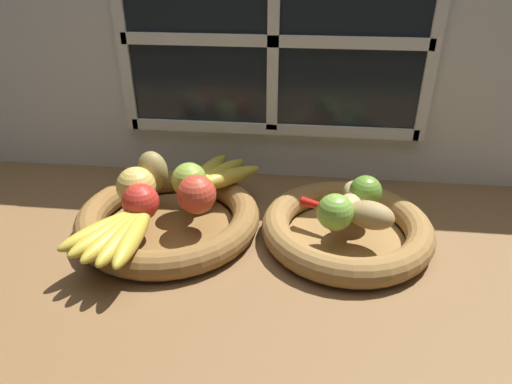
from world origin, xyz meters
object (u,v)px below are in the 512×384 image
object	(u,v)px
potato_back	(359,194)
fruit_bowl_left	(169,218)
potato_large	(349,206)
lime_far	(366,192)
fruit_bowl_right	(346,229)
chili_pepper	(334,210)
potato_small	(371,216)
lime_near	(335,212)
apple_golden_left	(136,186)
pear_brown	(152,171)
apple_red_front	(141,202)
apple_green_back	(189,180)
apple_red_right	(197,194)
banana_bunch_front	(119,233)
banana_bunch_back	(215,175)

from	to	relation	value
potato_back	fruit_bowl_left	bearing A→B (deg)	-172.53
potato_large	lime_far	xyz separation A→B (cm)	(3.21, 4.12, 0.95)
fruit_bowl_right	chili_pepper	size ratio (longest dim) A/B	2.39
fruit_bowl_right	potato_small	size ratio (longest dim) A/B	3.77
potato_small	lime_near	xyz separation A→B (cm)	(-6.15, -0.72, 0.79)
apple_golden_left	pear_brown	bearing A→B (deg)	75.62
apple_red_front	potato_large	size ratio (longest dim) A/B	1.07
apple_green_back	potato_back	bearing A→B (deg)	0.77
potato_back	chili_pepper	xyz separation A→B (cm)	(-4.62, -4.23, -1.18)
lime_far	potato_small	bearing A→B (deg)	-88.51
apple_red_right	banana_bunch_front	bearing A→B (deg)	-135.13
banana_bunch_front	lime_near	size ratio (longest dim) A/B	2.87
potato_large	lime_near	world-z (taller)	lime_near
lime_near	potato_back	bearing A→B (deg)	61.02
apple_green_back	lime_far	distance (cm)	33.37
apple_red_right	fruit_bowl_right	bearing A→B (deg)	2.69
apple_red_right	apple_green_back	world-z (taller)	apple_red_right
banana_bunch_back	lime_near	distance (cm)	27.74
apple_green_back	potato_large	size ratio (longest dim) A/B	1.12
apple_red_right	potato_small	distance (cm)	30.96
potato_back	lime_near	world-z (taller)	lime_near
pear_brown	lime_far	distance (cm)	41.16
apple_red_right	fruit_bowl_left	bearing A→B (deg)	168.07
banana_bunch_front	banana_bunch_back	xyz separation A→B (cm)	(11.83, 22.31, -0.02)
banana_bunch_back	potato_large	bearing A→B (deg)	-21.36
lime_far	chili_pepper	bearing A→B (deg)	-147.15
apple_golden_left	potato_back	world-z (taller)	apple_golden_left
fruit_bowl_right	apple_red_right	bearing A→B (deg)	-177.31
apple_red_right	apple_green_back	bearing A→B (deg)	115.99
apple_green_back	lime_near	bearing A→B (deg)	-16.98
pear_brown	potato_large	bearing A→B (deg)	-8.92
potato_small	potato_back	bearing A→B (deg)	98.97
banana_bunch_back	fruit_bowl_right	bearing A→B (deg)	-21.36
apple_green_back	apple_golden_left	bearing A→B (deg)	-157.28
apple_golden_left	pear_brown	world-z (taller)	pear_brown
apple_red_right	banana_bunch_front	size ratio (longest dim) A/B	0.39
pear_brown	potato_large	distance (cm)	38.42
apple_red_right	apple_golden_left	distance (cm)	11.98
fruit_bowl_right	apple_red_front	xyz separation A→B (cm)	(-36.87, -4.46, 6.02)
potato_large	lime_far	distance (cm)	5.31
banana_bunch_front	potato_small	distance (cm)	42.50
banana_bunch_back	chili_pepper	bearing A→B (deg)	-22.45
apple_red_right	potato_large	bearing A→B (deg)	2.69
lime_near	lime_far	bearing A→B (deg)	54.16
apple_red_front	pear_brown	bearing A→B (deg)	95.66
potato_large	potato_small	world-z (taller)	potato_small
fruit_bowl_left	lime_far	world-z (taller)	lime_far
lime_near	chili_pepper	distance (cm)	5.12
apple_red_front	potato_back	bearing A→B (deg)	13.19
apple_golden_left	fruit_bowl_left	bearing A→B (deg)	-4.07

